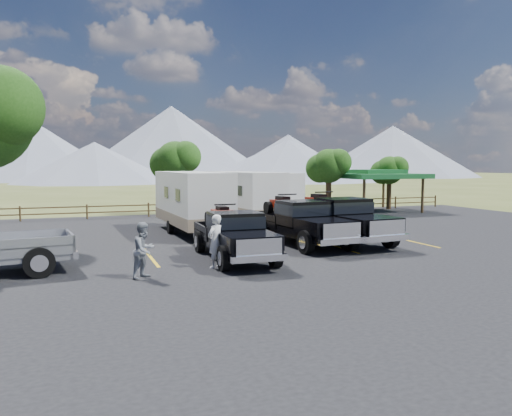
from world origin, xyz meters
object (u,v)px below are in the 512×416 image
object	(u,v)px
person_a	(215,241)
rig_center	(301,221)
trailer_center	(244,196)
person_b	(144,250)
pavilion	(375,175)
rig_right	(339,218)
rig_left	(233,233)
trailer_left	(192,201)
trailer_right	(263,195)

from	to	relation	value
person_a	rig_center	bearing A→B (deg)	-176.75
trailer_center	person_b	world-z (taller)	trailer_center
pavilion	rig_right	world-z (taller)	pavilion
rig_center	rig_right	bearing A→B (deg)	-2.41
rig_left	person_a	distance (m)	1.76
rig_center	rig_right	size ratio (longest dim) A/B	0.97
rig_right	person_a	xyz separation A→B (m)	(-6.94, -3.72, -0.17)
pavilion	trailer_left	bearing A→B (deg)	-154.65
trailer_left	rig_right	bearing A→B (deg)	-44.22
rig_left	trailer_left	bearing A→B (deg)	90.57
person_b	trailer_right	bearing A→B (deg)	13.86
rig_right	trailer_center	size ratio (longest dim) A/B	0.77
rig_right	rig_left	bearing A→B (deg)	-162.70
rig_left	trailer_right	xyz separation A→B (m)	(5.86, 12.40, 0.63)
pavilion	person_a	world-z (taller)	pavilion
rig_center	trailer_center	bearing A→B (deg)	84.13
rig_center	trailer_right	bearing A→B (deg)	74.82
rig_right	rig_center	bearing A→B (deg)	177.19
trailer_center	person_a	size ratio (longest dim) A/B	4.86
trailer_left	pavilion	bearing A→B (deg)	22.88
rig_left	trailer_left	distance (m)	7.52
trailer_left	trailer_right	size ratio (longest dim) A/B	1.04
rig_left	person_b	bearing A→B (deg)	-148.40
trailer_left	trailer_right	bearing A→B (deg)	37.96
trailer_center	person_b	distance (m)	15.37
person_b	trailer_left	bearing A→B (deg)	25.95
person_a	pavilion	bearing A→B (deg)	-169.53
person_a	rig_right	bearing A→B (deg)	174.90
rig_left	trailer_center	bearing A→B (deg)	70.80
pavilion	person_b	bearing A→B (deg)	-138.89
rig_center	pavilion	bearing A→B (deg)	42.28
rig_left	person_a	world-z (taller)	rig_left
rig_left	rig_center	xyz separation A→B (m)	(3.86, 2.28, 0.09)
pavilion	trailer_center	bearing A→B (deg)	-161.82
rig_right	pavilion	bearing A→B (deg)	46.82
pavilion	trailer_center	size ratio (longest dim) A/B	0.69
trailer_left	person_b	xyz separation A→B (m)	(-3.68, -9.59, -0.78)
rig_left	trailer_right	world-z (taller)	trailer_right
trailer_left	person_b	size ratio (longest dim) A/B	5.18
rig_center	trailer_center	xyz separation A→B (m)	(0.29, 8.86, 0.57)
trailer_center	person_a	bearing A→B (deg)	-119.07
rig_center	rig_right	world-z (taller)	rig_right
trailer_left	trailer_right	xyz separation A→B (m)	(5.77, 4.92, -0.07)
rig_left	rig_center	bearing A→B (deg)	31.74
trailer_right	person_b	distance (m)	17.34
person_b	pavilion	bearing A→B (deg)	-1.94
rig_center	person_a	xyz separation A→B (m)	(-4.94, -3.67, -0.13)
rig_left	trailer_right	distance (m)	13.73
trailer_left	person_a	distance (m)	8.98
rig_left	pavilion	bearing A→B (deg)	44.35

